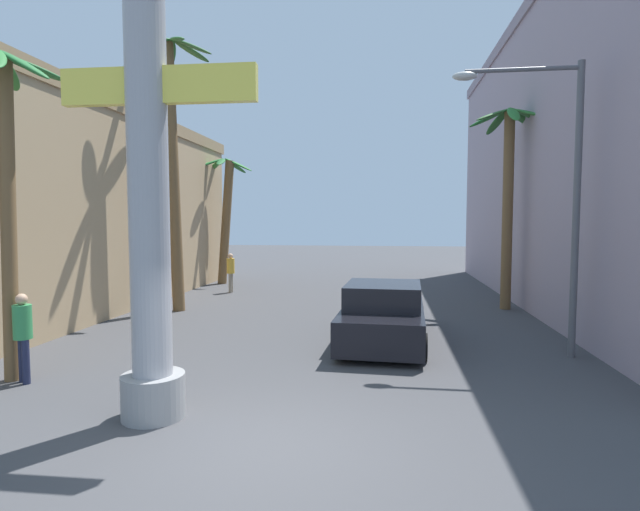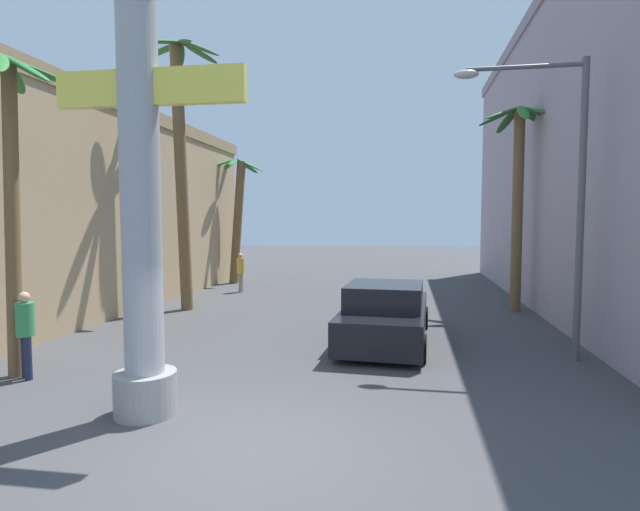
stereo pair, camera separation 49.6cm
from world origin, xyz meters
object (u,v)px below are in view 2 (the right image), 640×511
palm_tree_near_left (7,157)px  pedestrian_far_left (241,269)px  palm_tree_far_left (237,209)px  palm_tree_mid_left (182,155)px  neon_sign_pole (138,80)px  palm_tree_mid_right (518,181)px  car_lead (386,315)px  street_lamp (559,176)px  pedestrian_curb_left (25,328)px

palm_tree_near_left → pedestrian_far_left: 12.56m
palm_tree_far_left → pedestrian_far_left: size_ratio=3.67×
palm_tree_near_left → palm_tree_far_left: (-0.53, 15.18, -0.73)m
palm_tree_mid_left → palm_tree_far_left: bearing=95.3°
neon_sign_pole → palm_tree_mid_right: (7.93, 10.93, -0.84)m
neon_sign_pole → car_lead: 8.12m
palm_tree_mid_right → palm_tree_far_left: bearing=154.8°
neon_sign_pole → palm_tree_mid_right: 13.53m
palm_tree_far_left → palm_tree_mid_left: bearing=-84.7°
street_lamp → palm_tree_far_left: size_ratio=1.06×
neon_sign_pole → pedestrian_curb_left: 5.57m
palm_tree_far_left → palm_tree_near_left: bearing=-88.0°
pedestrian_far_left → palm_tree_mid_right: bearing=-13.4°
pedestrian_far_left → pedestrian_curb_left: bearing=-91.2°
street_lamp → car_lead: size_ratio=1.27×
palm_tree_near_left → pedestrian_far_left: size_ratio=3.76×
palm_tree_mid_left → pedestrian_far_left: (0.51, 4.57, -4.39)m
palm_tree_mid_right → pedestrian_far_left: 11.78m
palm_tree_far_left → pedestrian_curb_left: palm_tree_far_left is taller
car_lead → palm_tree_mid_left: bearing=154.7°
palm_tree_near_left → palm_tree_far_left: palm_tree_near_left is taller
car_lead → palm_tree_mid_right: bearing=51.3°
car_lead → palm_tree_mid_left: (-7.17, 3.39, 4.69)m
palm_tree_near_left → pedestrian_curb_left: palm_tree_near_left is taller
car_lead → palm_tree_far_left: palm_tree_far_left is taller
palm_tree_near_left → palm_tree_mid_left: 7.56m
neon_sign_pole → pedestrian_curb_left: size_ratio=5.98×
palm_tree_mid_right → palm_tree_mid_left: size_ratio=0.77×
palm_tree_mid_left → pedestrian_far_left: bearing=83.6°
neon_sign_pole → palm_tree_mid_left: size_ratio=1.13×
car_lead → palm_tree_mid_left: palm_tree_mid_left is taller
street_lamp → palm_tree_mid_left: palm_tree_mid_left is taller
car_lead → palm_tree_mid_right: palm_tree_mid_right is taller
palm_tree_mid_left → pedestrian_curb_left: bearing=-88.1°
street_lamp → pedestrian_far_left: 14.12m
pedestrian_far_left → car_lead: bearing=-50.1°
palm_tree_mid_right → palm_tree_near_left: bearing=-140.9°
palm_tree_mid_right → palm_tree_mid_left: 11.66m
palm_tree_near_left → palm_tree_far_left: bearing=92.0°
street_lamp → palm_tree_near_left: size_ratio=1.04×
car_lead → palm_tree_near_left: palm_tree_near_left is taller
palm_tree_mid_left → car_lead: bearing=-25.3°
pedestrian_far_left → palm_tree_far_left: bearing=111.5°
palm_tree_mid_right → car_lead: bearing=-128.7°
palm_tree_mid_right → pedestrian_far_left: bearing=166.6°
pedestrian_far_left → pedestrian_curb_left: 12.26m
pedestrian_far_left → palm_tree_near_left: bearing=-93.3°
street_lamp → palm_tree_near_left: 11.63m
pedestrian_far_left → pedestrian_curb_left: pedestrian_curb_left is taller
palm_tree_mid_left → pedestrian_far_left: 6.36m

